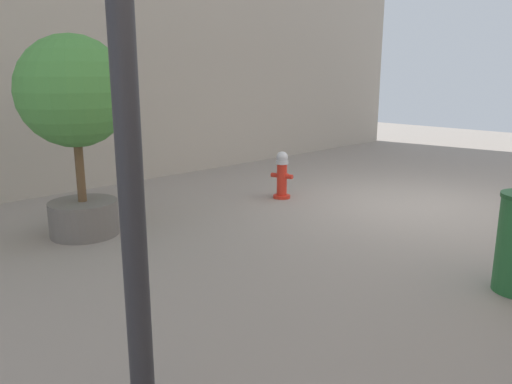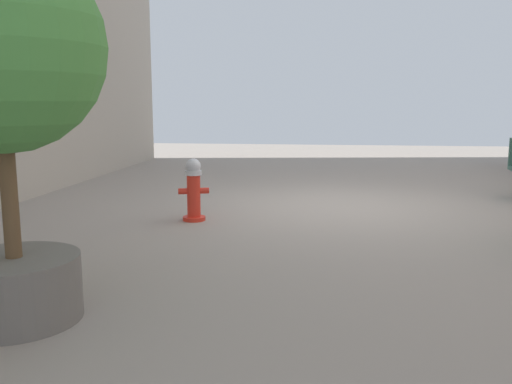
% 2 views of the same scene
% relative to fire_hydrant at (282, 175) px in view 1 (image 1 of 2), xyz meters
% --- Properties ---
extents(ground_plane, '(23.40, 23.40, 0.00)m').
position_rel_fire_hydrant_xyz_m(ground_plane, '(-1.88, -1.22, -0.40)').
color(ground_plane, gray).
extents(fire_hydrant, '(0.40, 0.37, 0.80)m').
position_rel_fire_hydrant_xyz_m(fire_hydrant, '(0.00, 0.00, 0.00)').
color(fire_hydrant, red).
rests_on(fire_hydrant, ground_plane).
extents(planter_tree, '(1.39, 1.39, 2.55)m').
position_rel_fire_hydrant_xyz_m(planter_tree, '(0.46, 3.32, 1.27)').
color(planter_tree, slate).
rests_on(planter_tree, ground_plane).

